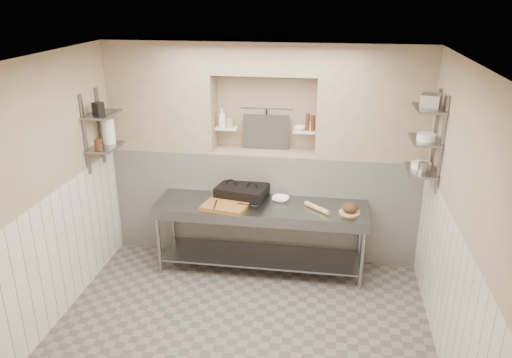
% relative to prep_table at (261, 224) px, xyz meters
% --- Properties ---
extents(floor, '(4.00, 3.90, 0.10)m').
position_rel_prep_table_xyz_m(floor, '(-0.03, -1.18, -0.69)').
color(floor, '#635D58').
rests_on(floor, ground).
extents(ceiling, '(4.00, 3.90, 0.10)m').
position_rel_prep_table_xyz_m(ceiling, '(-0.03, -1.18, 2.21)').
color(ceiling, silver).
rests_on(ceiling, ground).
extents(wall_left, '(0.10, 3.90, 2.80)m').
position_rel_prep_table_xyz_m(wall_left, '(-2.08, -1.18, 0.76)').
color(wall_left, tan).
rests_on(wall_left, ground).
extents(wall_right, '(0.10, 3.90, 2.80)m').
position_rel_prep_table_xyz_m(wall_right, '(2.02, -1.18, 0.76)').
color(wall_right, tan).
rests_on(wall_right, ground).
extents(wall_back, '(4.00, 0.10, 2.80)m').
position_rel_prep_table_xyz_m(wall_back, '(-0.03, 0.82, 0.76)').
color(wall_back, tan).
rests_on(wall_back, ground).
extents(wall_front, '(4.00, 0.10, 2.80)m').
position_rel_prep_table_xyz_m(wall_front, '(-0.03, -3.18, 0.76)').
color(wall_front, tan).
rests_on(wall_front, ground).
extents(backwall_lower, '(4.00, 0.40, 1.40)m').
position_rel_prep_table_xyz_m(backwall_lower, '(-0.03, 0.57, 0.06)').
color(backwall_lower, white).
rests_on(backwall_lower, floor).
extents(alcove_sill, '(1.30, 0.40, 0.02)m').
position_rel_prep_table_xyz_m(alcove_sill, '(-0.03, 0.57, 0.77)').
color(alcove_sill, tan).
rests_on(alcove_sill, backwall_lower).
extents(backwall_pillar_left, '(1.35, 0.40, 1.40)m').
position_rel_prep_table_xyz_m(backwall_pillar_left, '(-1.36, 0.57, 1.46)').
color(backwall_pillar_left, tan).
rests_on(backwall_pillar_left, backwall_lower).
extents(backwall_pillar_right, '(1.35, 0.40, 1.40)m').
position_rel_prep_table_xyz_m(backwall_pillar_right, '(1.29, 0.57, 1.46)').
color(backwall_pillar_right, tan).
rests_on(backwall_pillar_right, backwall_lower).
extents(backwall_header, '(1.30, 0.40, 0.40)m').
position_rel_prep_table_xyz_m(backwall_header, '(-0.03, 0.57, 1.96)').
color(backwall_header, tan).
rests_on(backwall_header, backwall_lower).
extents(wainscot_left, '(0.02, 3.90, 1.40)m').
position_rel_prep_table_xyz_m(wainscot_left, '(-2.02, -1.18, 0.06)').
color(wainscot_left, white).
rests_on(wainscot_left, floor).
extents(wainscot_right, '(0.02, 3.90, 1.40)m').
position_rel_prep_table_xyz_m(wainscot_right, '(1.96, -1.18, 0.06)').
color(wainscot_right, white).
rests_on(wainscot_right, floor).
extents(alcove_shelf_left, '(0.28, 0.16, 0.02)m').
position_rel_prep_table_xyz_m(alcove_shelf_left, '(-0.53, 0.57, 1.06)').
color(alcove_shelf_left, white).
rests_on(alcove_shelf_left, backwall_lower).
extents(alcove_shelf_right, '(0.28, 0.16, 0.02)m').
position_rel_prep_table_xyz_m(alcove_shelf_right, '(0.47, 0.57, 1.06)').
color(alcove_shelf_right, white).
rests_on(alcove_shelf_right, backwall_lower).
extents(utensil_rail, '(0.70, 0.02, 0.02)m').
position_rel_prep_table_xyz_m(utensil_rail, '(-0.03, 0.74, 1.31)').
color(utensil_rail, gray).
rests_on(utensil_rail, wall_back).
extents(hanging_steel, '(0.02, 0.02, 0.30)m').
position_rel_prep_table_xyz_m(hanging_steel, '(-0.03, 0.72, 1.14)').
color(hanging_steel, black).
rests_on(hanging_steel, utensil_rail).
extents(splash_panel, '(0.60, 0.08, 0.45)m').
position_rel_prep_table_xyz_m(splash_panel, '(-0.03, 0.67, 1.00)').
color(splash_panel, '#383330').
rests_on(splash_panel, alcove_sill).
extents(shelf_rail_left_a, '(0.03, 0.03, 0.95)m').
position_rel_prep_table_xyz_m(shelf_rail_left_a, '(-2.01, 0.07, 1.16)').
color(shelf_rail_left_a, slate).
rests_on(shelf_rail_left_a, wall_left).
extents(shelf_rail_left_b, '(0.03, 0.03, 0.95)m').
position_rel_prep_table_xyz_m(shelf_rail_left_b, '(-2.01, -0.33, 1.16)').
color(shelf_rail_left_b, slate).
rests_on(shelf_rail_left_b, wall_left).
extents(wall_shelf_left_lower, '(0.30, 0.50, 0.02)m').
position_rel_prep_table_xyz_m(wall_shelf_left_lower, '(-1.87, -0.13, 0.96)').
color(wall_shelf_left_lower, slate).
rests_on(wall_shelf_left_lower, wall_left).
extents(wall_shelf_left_upper, '(0.30, 0.50, 0.03)m').
position_rel_prep_table_xyz_m(wall_shelf_left_upper, '(-1.87, -0.13, 1.36)').
color(wall_shelf_left_upper, slate).
rests_on(wall_shelf_left_upper, wall_left).
extents(shelf_rail_right_a, '(0.03, 0.03, 1.05)m').
position_rel_prep_table_xyz_m(shelf_rail_right_a, '(1.94, 0.07, 1.21)').
color(shelf_rail_right_a, slate).
rests_on(shelf_rail_right_a, wall_right).
extents(shelf_rail_right_b, '(0.03, 0.03, 1.05)m').
position_rel_prep_table_xyz_m(shelf_rail_right_b, '(1.94, -0.33, 1.21)').
color(shelf_rail_right_b, slate).
rests_on(shelf_rail_right_b, wall_right).
extents(wall_shelf_right_lower, '(0.30, 0.50, 0.02)m').
position_rel_prep_table_xyz_m(wall_shelf_right_lower, '(1.81, -0.13, 0.86)').
color(wall_shelf_right_lower, slate).
rests_on(wall_shelf_right_lower, wall_right).
extents(wall_shelf_right_mid, '(0.30, 0.50, 0.02)m').
position_rel_prep_table_xyz_m(wall_shelf_right_mid, '(1.81, -0.13, 1.21)').
color(wall_shelf_right_mid, slate).
rests_on(wall_shelf_right_mid, wall_right).
extents(wall_shelf_right_upper, '(0.30, 0.50, 0.03)m').
position_rel_prep_table_xyz_m(wall_shelf_right_upper, '(1.81, -0.13, 1.56)').
color(wall_shelf_right_upper, slate).
rests_on(wall_shelf_right_upper, wall_right).
extents(prep_table, '(2.60, 0.70, 0.90)m').
position_rel_prep_table_xyz_m(prep_table, '(0.00, 0.00, 0.00)').
color(prep_table, gray).
rests_on(prep_table, floor).
extents(panini_press, '(0.67, 0.54, 0.16)m').
position_rel_prep_table_xyz_m(panini_press, '(-0.27, 0.19, 0.34)').
color(panini_press, black).
rests_on(panini_press, prep_table).
extents(cutting_board, '(0.58, 0.46, 0.05)m').
position_rel_prep_table_xyz_m(cutting_board, '(-0.41, -0.14, 0.28)').
color(cutting_board, brown).
rests_on(cutting_board, prep_table).
extents(knife_blade, '(0.25, 0.06, 0.01)m').
position_rel_prep_table_xyz_m(knife_blade, '(-0.15, -0.12, 0.31)').
color(knife_blade, gray).
rests_on(knife_blade, cutting_board).
extents(tongs, '(0.05, 0.24, 0.02)m').
position_rel_prep_table_xyz_m(tongs, '(-0.53, -0.19, 0.31)').
color(tongs, gray).
rests_on(tongs, cutting_board).
extents(mixing_bowl, '(0.23, 0.23, 0.05)m').
position_rel_prep_table_xyz_m(mixing_bowl, '(0.22, 0.17, 0.28)').
color(mixing_bowl, white).
rests_on(mixing_bowl, prep_table).
extents(rolling_pin, '(0.32, 0.29, 0.06)m').
position_rel_prep_table_xyz_m(rolling_pin, '(0.68, -0.04, 0.29)').
color(rolling_pin, tan).
rests_on(rolling_pin, prep_table).
extents(bread_board, '(0.25, 0.25, 0.01)m').
position_rel_prep_table_xyz_m(bread_board, '(1.07, -0.06, 0.26)').
color(bread_board, tan).
rests_on(bread_board, prep_table).
extents(bread_loaf, '(0.19, 0.19, 0.11)m').
position_rel_prep_table_xyz_m(bread_loaf, '(1.07, -0.06, 0.33)').
color(bread_loaf, '#4C2D19').
rests_on(bread_loaf, bread_board).
extents(bottle_soap, '(0.12, 0.12, 0.25)m').
position_rel_prep_table_xyz_m(bottle_soap, '(-0.58, 0.54, 1.19)').
color(bottle_soap, white).
rests_on(bottle_soap, alcove_shelf_left).
extents(jar_alcove, '(0.08, 0.08, 0.12)m').
position_rel_prep_table_xyz_m(jar_alcove, '(-0.48, 0.56, 1.13)').
color(jar_alcove, tan).
rests_on(jar_alcove, alcove_shelf_left).
extents(bowl_alcove, '(0.18, 0.18, 0.05)m').
position_rel_prep_table_xyz_m(bowl_alcove, '(0.40, 0.57, 1.09)').
color(bowl_alcove, white).
rests_on(bowl_alcove, alcove_shelf_right).
extents(condiment_a, '(0.05, 0.05, 0.20)m').
position_rel_prep_table_xyz_m(condiment_a, '(0.57, 0.56, 1.17)').
color(condiment_a, '#452314').
rests_on(condiment_a, alcove_shelf_right).
extents(condiment_b, '(0.05, 0.05, 0.22)m').
position_rel_prep_table_xyz_m(condiment_b, '(0.51, 0.56, 1.18)').
color(condiment_b, '#452314').
rests_on(condiment_b, alcove_shelf_right).
extents(condiment_c, '(0.07, 0.07, 0.12)m').
position_rel_prep_table_xyz_m(condiment_c, '(0.54, 0.59, 1.13)').
color(condiment_c, white).
rests_on(condiment_c, alcove_shelf_right).
extents(jug_left, '(0.15, 0.15, 0.31)m').
position_rel_prep_table_xyz_m(jug_left, '(-1.87, -0.01, 1.12)').
color(jug_left, white).
rests_on(jug_left, wall_shelf_left_lower).
extents(jar_left, '(0.09, 0.09, 0.13)m').
position_rel_prep_table_xyz_m(jar_left, '(-1.87, -0.30, 1.04)').
color(jar_left, '#452314').
rests_on(jar_left, wall_shelf_left_lower).
extents(box_left_upper, '(0.13, 0.13, 0.14)m').
position_rel_prep_table_xyz_m(box_left_upper, '(-1.87, -0.20, 1.44)').
color(box_left_upper, black).
rests_on(box_left_upper, wall_shelf_left_upper).
extents(bowl_right, '(0.22, 0.22, 0.06)m').
position_rel_prep_table_xyz_m(bowl_right, '(1.81, -0.10, 0.90)').
color(bowl_right, white).
rests_on(bowl_right, wall_shelf_right_lower).
extents(canister_right, '(0.11, 0.11, 0.11)m').
position_rel_prep_table_xyz_m(canister_right, '(1.81, -0.22, 0.93)').
color(canister_right, gray).
rests_on(canister_right, wall_shelf_right_lower).
extents(bowl_right_mid, '(0.20, 0.20, 0.07)m').
position_rel_prep_table_xyz_m(bowl_right_mid, '(1.81, -0.19, 1.26)').
color(bowl_right_mid, white).
rests_on(bowl_right_mid, wall_shelf_right_mid).
extents(basket_right, '(0.25, 0.28, 0.15)m').
position_rel_prep_table_xyz_m(basket_right, '(1.81, -0.18, 1.64)').
color(basket_right, gray).
rests_on(basket_right, wall_shelf_right_upper).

